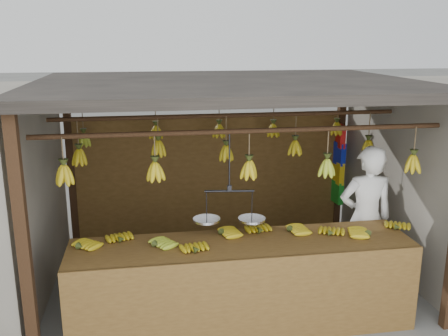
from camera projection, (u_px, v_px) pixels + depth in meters
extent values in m
plane|color=#5B5B57|center=(228.00, 275.00, 6.22)|extent=(80.00, 80.00, 0.00)
cube|color=black|center=(24.00, 248.00, 4.18)|extent=(0.10, 0.10, 2.30)
cube|color=black|center=(71.00, 163.00, 7.04)|extent=(0.10, 0.10, 2.30)
cube|color=black|center=(339.00, 153.00, 7.67)|extent=(0.10, 0.10, 2.30)
cube|color=black|center=(228.00, 85.00, 5.62)|extent=(4.30, 3.30, 0.10)
cylinder|color=black|center=(246.00, 131.00, 4.76)|extent=(4.00, 0.05, 0.05)
cylinder|color=black|center=(228.00, 115.00, 5.71)|extent=(4.00, 0.05, 0.05)
cylinder|color=black|center=(216.00, 104.00, 6.67)|extent=(4.00, 0.05, 0.05)
cube|color=brown|center=(211.00, 174.00, 7.42)|extent=(4.00, 0.06, 1.80)
cube|color=brown|center=(242.00, 246.00, 4.94)|extent=(3.41, 0.76, 0.08)
cube|color=brown|center=(250.00, 303.00, 4.68)|extent=(3.41, 0.04, 0.90)
cube|color=black|center=(75.00, 319.00, 4.49)|extent=(0.07, 0.07, 0.82)
cube|color=black|center=(405.00, 290.00, 4.99)|extent=(0.07, 0.07, 0.82)
cube|color=black|center=(83.00, 284.00, 5.12)|extent=(0.07, 0.07, 0.82)
cube|color=black|center=(376.00, 262.00, 5.62)|extent=(0.07, 0.07, 0.82)
ellipsoid|color=#AE9412|center=(80.00, 247.00, 4.74)|extent=(0.29, 0.30, 0.06)
ellipsoid|color=#AE9412|center=(122.00, 240.00, 4.91)|extent=(0.24, 0.28, 0.06)
ellipsoid|color=#92A523|center=(156.00, 245.00, 4.79)|extent=(0.30, 0.28, 0.06)
ellipsoid|color=#AE9412|center=(197.00, 251.00, 4.67)|extent=(0.22, 0.27, 0.06)
ellipsoid|color=#AE9412|center=(222.00, 233.00, 5.08)|extent=(0.27, 0.23, 0.06)
ellipsoid|color=#AE9412|center=(261.00, 231.00, 5.14)|extent=(0.21, 0.26, 0.06)
ellipsoid|color=#AE9412|center=(291.00, 230.00, 5.16)|extent=(0.26, 0.21, 0.06)
ellipsoid|color=#AE9412|center=(331.00, 234.00, 5.07)|extent=(0.26, 0.29, 0.06)
ellipsoid|color=#AE9412|center=(367.00, 233.00, 5.09)|extent=(0.28, 0.24, 0.06)
ellipsoid|color=#AE9412|center=(397.00, 228.00, 5.22)|extent=(0.27, 0.30, 0.06)
ellipsoid|color=#AE9412|center=(65.00, 175.00, 4.55)|extent=(0.16, 0.16, 0.28)
ellipsoid|color=#AE9412|center=(155.00, 172.00, 4.72)|extent=(0.16, 0.16, 0.28)
ellipsoid|color=#AE9412|center=(249.00, 170.00, 4.89)|extent=(0.16, 0.16, 0.28)
ellipsoid|color=#92A523|center=(327.00, 168.00, 5.02)|extent=(0.16, 0.16, 0.28)
ellipsoid|color=#AE9412|center=(413.00, 164.00, 5.09)|extent=(0.16, 0.16, 0.28)
ellipsoid|color=#AE9412|center=(79.00, 157.00, 5.54)|extent=(0.16, 0.16, 0.28)
ellipsoid|color=#AE9412|center=(158.00, 148.00, 5.66)|extent=(0.16, 0.16, 0.28)
ellipsoid|color=#AE9412|center=(226.00, 153.00, 5.80)|extent=(0.16, 0.16, 0.28)
ellipsoid|color=#AE9412|center=(295.00, 148.00, 5.98)|extent=(0.16, 0.16, 0.28)
ellipsoid|color=#AE9412|center=(368.00, 148.00, 6.05)|extent=(0.16, 0.16, 0.28)
ellipsoid|color=#92A523|center=(84.00, 140.00, 6.50)|extent=(0.16, 0.16, 0.28)
ellipsoid|color=#AE9412|center=(156.00, 132.00, 6.58)|extent=(0.16, 0.16, 0.28)
ellipsoid|color=#AE9412|center=(219.00, 131.00, 6.77)|extent=(0.16, 0.16, 0.28)
ellipsoid|color=#AE9412|center=(273.00, 130.00, 6.92)|extent=(0.16, 0.16, 0.28)
ellipsoid|color=#AE9412|center=(337.00, 129.00, 7.04)|extent=(0.16, 0.16, 0.28)
cylinder|color=black|center=(229.00, 162.00, 4.81)|extent=(0.02, 0.02, 0.59)
cylinder|color=black|center=(229.00, 191.00, 4.88)|extent=(0.49, 0.09, 0.02)
cylinder|color=silver|center=(207.00, 220.00, 4.95)|extent=(0.26, 0.26, 0.02)
cylinder|color=silver|center=(252.00, 220.00, 4.96)|extent=(0.26, 0.26, 0.02)
imported|color=white|center=(365.00, 219.00, 5.68)|extent=(0.65, 0.44, 1.72)
cube|color=red|center=(341.00, 136.00, 7.45)|extent=(0.08, 0.26, 0.34)
cube|color=#1426BF|center=(340.00, 154.00, 7.51)|extent=(0.08, 0.26, 0.34)
cube|color=yellow|center=(338.00, 173.00, 7.59)|extent=(0.08, 0.26, 0.34)
cube|color=#199926|center=(337.00, 192.00, 7.67)|extent=(0.08, 0.26, 0.34)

